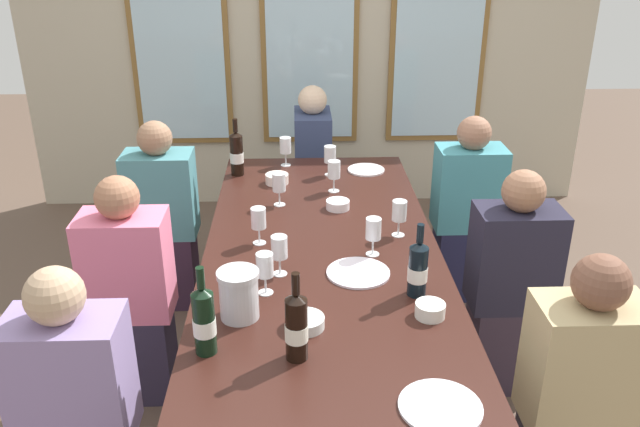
{
  "coord_description": "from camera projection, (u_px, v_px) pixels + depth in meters",
  "views": [
    {
      "loc": [
        -0.11,
        -2.6,
        2.08
      ],
      "look_at": [
        0.0,
        0.28,
        0.79
      ],
      "focal_mm": 36.72,
      "sensor_mm": 36.0,
      "label": 1
    }
  ],
  "objects": [
    {
      "name": "tasting_bowl_2",
      "position": [
        430.0,
        310.0,
        2.42
      ],
      "size": [
        0.11,
        0.11,
        0.05
      ],
      "primitive_type": "cylinder",
      "color": "white",
      "rests_on": "dining_table"
    },
    {
      "name": "dining_table",
      "position": [
        322.0,
        262.0,
        2.95
      ],
      "size": [
        1.05,
        2.46,
        0.74
      ],
      "color": "#351913",
      "rests_on": "ground"
    },
    {
      "name": "metal_pitcher",
      "position": [
        239.0,
        294.0,
        2.39
      ],
      "size": [
        0.16,
        0.16,
        0.19
      ],
      "color": "silver",
      "rests_on": "dining_table"
    },
    {
      "name": "wine_glass_5",
      "position": [
        259.0,
        219.0,
        2.93
      ],
      "size": [
        0.07,
        0.07,
        0.17
      ],
      "color": "white",
      "rests_on": "dining_table"
    },
    {
      "name": "wine_glass_2",
      "position": [
        373.0,
        230.0,
        2.83
      ],
      "size": [
        0.07,
        0.07,
        0.17
      ],
      "color": "white",
      "rests_on": "dining_table"
    },
    {
      "name": "wine_glass_8",
      "position": [
        330.0,
        155.0,
        3.72
      ],
      "size": [
        0.07,
        0.07,
        0.17
      ],
      "color": "white",
      "rests_on": "dining_table"
    },
    {
      "name": "tasting_bowl_3",
      "position": [
        305.0,
        322.0,
        2.35
      ],
      "size": [
        0.14,
        0.14,
        0.04
      ],
      "primitive_type": "cylinder",
      "color": "white",
      "rests_on": "dining_table"
    },
    {
      "name": "wine_glass_1",
      "position": [
        334.0,
        171.0,
        3.5
      ],
      "size": [
        0.07,
        0.07,
        0.17
      ],
      "color": "white",
      "rests_on": "dining_table"
    },
    {
      "name": "wine_bottle_2",
      "position": [
        418.0,
        269.0,
        2.53
      ],
      "size": [
        0.08,
        0.08,
        0.3
      ],
      "color": "black",
      "rests_on": "dining_table"
    },
    {
      "name": "tasting_bowl_0",
      "position": [
        338.0,
        205.0,
        3.32
      ],
      "size": [
        0.12,
        0.12,
        0.05
      ],
      "primitive_type": "cylinder",
      "color": "white",
      "rests_on": "dining_table"
    },
    {
      "name": "white_plate_0",
      "position": [
        358.0,
        273.0,
        2.72
      ],
      "size": [
        0.27,
        0.27,
        0.01
      ],
      "primitive_type": "cylinder",
      "color": "white",
      "rests_on": "dining_table"
    },
    {
      "name": "wine_bottle_3",
      "position": [
        296.0,
        326.0,
        2.15
      ],
      "size": [
        0.08,
        0.08,
        0.32
      ],
      "color": "black",
      "rests_on": "dining_table"
    },
    {
      "name": "seated_person_1",
      "position": [
        466.0,
        214.0,
        3.79
      ],
      "size": [
        0.38,
        0.24,
        1.11
      ],
      "color": "#212242",
      "rests_on": "ground"
    },
    {
      "name": "wine_glass_3",
      "position": [
        279.0,
        249.0,
        2.67
      ],
      "size": [
        0.07,
        0.07,
        0.17
      ],
      "color": "white",
      "rests_on": "dining_table"
    },
    {
      "name": "wine_glass_6",
      "position": [
        279.0,
        184.0,
        3.33
      ],
      "size": [
        0.07,
        0.07,
        0.17
      ],
      "color": "white",
      "rests_on": "dining_table"
    },
    {
      "name": "white_plate_2",
      "position": [
        440.0,
        407.0,
        1.97
      ],
      "size": [
        0.26,
        0.26,
        0.01
      ],
      "primitive_type": "cylinder",
      "color": "white",
      "rests_on": "dining_table"
    },
    {
      "name": "wine_bottle_0",
      "position": [
        204.0,
        320.0,
        2.18
      ],
      "size": [
        0.08,
        0.08,
        0.33
      ],
      "color": "black",
      "rests_on": "dining_table"
    },
    {
      "name": "wine_glass_0",
      "position": [
        265.0,
        267.0,
        2.53
      ],
      "size": [
        0.07,
        0.07,
        0.17
      ],
      "color": "white",
      "rests_on": "dining_table"
    },
    {
      "name": "tasting_bowl_1",
      "position": [
        277.0,
        179.0,
        3.65
      ],
      "size": [
        0.13,
        0.13,
        0.05
      ],
      "primitive_type": "cylinder",
      "color": "white",
      "rests_on": "dining_table"
    },
    {
      "name": "ground_plane",
      "position": [
        322.0,
        382.0,
        3.23
      ],
      "size": [
        12.0,
        12.0,
        0.0
      ],
      "primitive_type": "plane",
      "color": "brown"
    },
    {
      "name": "back_wall_with_windows",
      "position": [
        309.0,
        16.0,
        4.75
      ],
      "size": [
        4.25,
        0.1,
        2.9
      ],
      "color": "#BFB399",
      "rests_on": "ground"
    },
    {
      "name": "seated_person_6",
      "position": [
        313.0,
        171.0,
        4.45
      ],
      "size": [
        0.24,
        0.38,
        1.11
      ],
      "color": "#363038",
      "rests_on": "ground"
    },
    {
      "name": "seated_person_5",
      "position": [
        510.0,
        289.0,
        3.02
      ],
      "size": [
        0.38,
        0.24,
        1.11
      ],
      "color": "#372B3B",
      "rests_on": "ground"
    },
    {
      "name": "white_plate_1",
      "position": [
        366.0,
        170.0,
        3.84
      ],
      "size": [
        0.22,
        0.22,
        0.01
      ],
      "primitive_type": "cylinder",
      "color": "white",
      "rests_on": "dining_table"
    },
    {
      "name": "seated_person_3",
      "position": [
        577.0,
        402.0,
        2.31
      ],
      "size": [
        0.38,
        0.24,
        1.11
      ],
      "color": "#2F2A33",
      "rests_on": "ground"
    },
    {
      "name": "wine_glass_4",
      "position": [
        399.0,
        212.0,
        3.0
      ],
      "size": [
        0.07,
        0.07,
        0.17
      ],
      "color": "white",
      "rests_on": "dining_table"
    },
    {
      "name": "seated_person_4",
      "position": [
        131.0,
        297.0,
        2.96
      ],
      "size": [
        0.38,
        0.24,
        1.11
      ],
      "color": "#31283F",
      "rests_on": "ground"
    },
    {
      "name": "wine_bottle_1",
      "position": [
        237.0,
        153.0,
        3.73
      ],
      "size": [
        0.08,
        0.08,
        0.33
      ],
      "color": "black",
      "rests_on": "dining_table"
    },
    {
      "name": "seated_person_0",
      "position": [
        164.0,
        221.0,
        3.71
      ],
      "size": [
        0.38,
        0.24,
        1.11
      ],
      "color": "#362236",
      "rests_on": "ground"
    },
    {
      "name": "seated_person_2",
      "position": [
        78.0,
        419.0,
        2.24
      ],
      "size": [
        0.38,
        0.24,
        1.11
      ],
      "color": "#37343B",
      "rests_on": "ground"
    },
    {
      "name": "wine_glass_7",
      "position": [
        285.0,
        146.0,
        3.87
      ],
      "size": [
        0.07,
        0.07,
        0.17
      ],
      "color": "white",
      "rests_on": "dining_table"
    }
  ]
}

